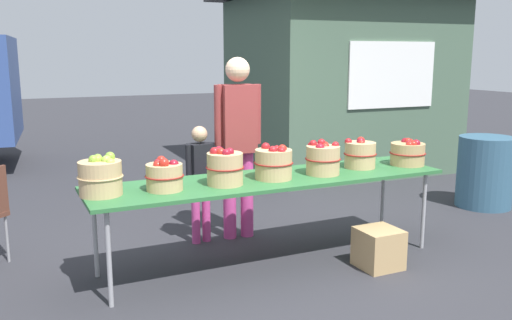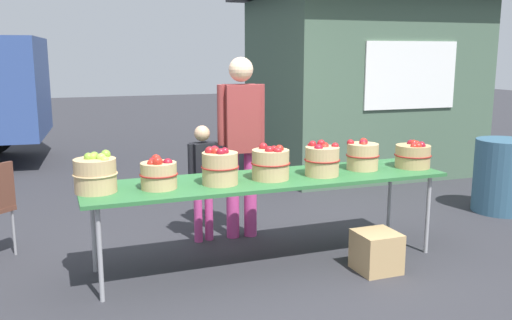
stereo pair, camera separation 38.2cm
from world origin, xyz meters
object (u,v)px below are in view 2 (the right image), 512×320
(apple_basket_red_5, at_px, (413,155))
(child_customer, at_px, (203,174))
(produce_crate, at_px, (376,252))
(vendor_adult, at_px, (241,133))
(apple_basket_red_2, at_px, (271,163))
(apple_basket_red_0, at_px, (159,174))
(apple_basket_red_3, at_px, (322,160))
(apple_basket_green_0, at_px, (96,174))
(apple_basket_red_4, at_px, (362,155))
(apple_basket_red_1, at_px, (220,167))
(trash_barrel, at_px, (503,176))
(market_table, at_px, (268,182))

(apple_basket_red_5, height_order, child_customer, child_customer)
(produce_crate, bearing_deg, vendor_adult, 121.54)
(apple_basket_red_2, relative_size, apple_basket_red_5, 0.98)
(apple_basket_red_0, bearing_deg, apple_basket_red_3, -1.09)
(apple_basket_green_0, xyz_separation_m, apple_basket_red_4, (2.34, 0.01, -0.01))
(apple_basket_red_3, height_order, produce_crate, apple_basket_red_3)
(apple_basket_red_0, relative_size, vendor_adult, 0.17)
(apple_basket_red_4, distance_m, apple_basket_red_5, 0.50)
(apple_basket_red_1, relative_size, produce_crate, 0.92)
(apple_basket_red_4, distance_m, produce_crate, 0.90)
(apple_basket_red_0, relative_size, trash_barrel, 0.36)
(child_customer, bearing_deg, apple_basket_red_2, 105.59)
(apple_basket_red_2, bearing_deg, apple_basket_red_5, -0.53)
(market_table, relative_size, child_customer, 2.75)
(apple_basket_red_1, relative_size, apple_basket_red_2, 0.93)
(market_table, distance_m, apple_basket_red_0, 0.95)
(apple_basket_red_0, xyz_separation_m, produce_crate, (1.70, -0.47, -0.70))
(apple_basket_red_0, xyz_separation_m, trash_barrel, (4.03, 0.55, -0.45))
(apple_basket_red_3, relative_size, produce_crate, 0.93)
(apple_basket_red_1, relative_size, trash_barrel, 0.37)
(apple_basket_red_0, distance_m, child_customer, 0.98)
(apple_basket_red_4, height_order, vendor_adult, vendor_adult)
(apple_basket_red_0, relative_size, child_customer, 0.27)
(apple_basket_red_0, bearing_deg, vendor_adult, 38.97)
(market_table, xyz_separation_m, apple_basket_red_3, (0.47, -0.07, 0.17))
(apple_basket_red_3, bearing_deg, produce_crate, -55.99)
(apple_basket_red_1, bearing_deg, apple_basket_green_0, 174.93)
(apple_basket_red_0, xyz_separation_m, apple_basket_red_3, (1.41, -0.03, 0.02))
(apple_basket_red_4, height_order, trash_barrel, apple_basket_red_4)
(apple_basket_red_2, distance_m, apple_basket_red_3, 0.47)
(market_table, bearing_deg, trash_barrel, 9.39)
(apple_basket_red_0, distance_m, apple_basket_red_5, 2.36)
(apple_basket_red_3, height_order, trash_barrel, apple_basket_red_3)
(apple_basket_red_3, height_order, child_customer, child_customer)
(apple_basket_red_2, bearing_deg, apple_basket_red_3, -2.63)
(apple_basket_red_5, bearing_deg, apple_basket_green_0, 178.50)
(apple_basket_green_0, bearing_deg, vendor_adult, 26.66)
(market_table, xyz_separation_m, trash_barrel, (3.09, 0.51, -0.30))
(market_table, height_order, vendor_adult, vendor_adult)
(apple_basket_red_1, bearing_deg, apple_basket_red_0, 176.60)
(vendor_adult, bearing_deg, market_table, 94.78)
(apple_basket_red_1, xyz_separation_m, apple_basket_red_2, (0.45, 0.02, -0.01))
(vendor_adult, bearing_deg, apple_basket_red_3, 125.61)
(apple_basket_green_0, bearing_deg, apple_basket_red_1, -5.07)
(apple_basket_red_0, xyz_separation_m, apple_basket_red_1, (0.49, -0.03, 0.02))
(apple_basket_red_3, bearing_deg, apple_basket_red_1, -179.86)
(market_table, xyz_separation_m, apple_basket_red_5, (1.42, -0.06, 0.15))
(apple_basket_red_2, distance_m, vendor_adult, 0.79)
(market_table, bearing_deg, apple_basket_red_2, -85.97)
(apple_basket_red_3, relative_size, child_customer, 0.28)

